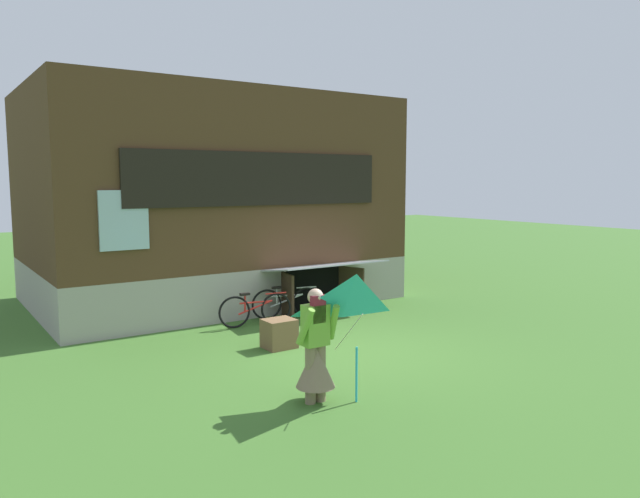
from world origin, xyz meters
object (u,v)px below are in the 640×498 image
Objects in this scene: kite at (356,310)px; person at (316,355)px; bicycle_silver at (287,302)px; bicycle_red at (255,310)px; wooden_crate at (279,334)px.

person is at bearing 114.80° from kite.
bicycle_silver is 0.91m from bicycle_red.
bicycle_silver is 2.78× the size of wooden_crate.
bicycle_silver is at bearing 74.42° from person.
wooden_crate is (0.67, 3.06, -1.05)m from kite.
person is 4.93m from bicycle_silver.
person is at bearing -101.31° from bicycle_silver.
person is 2.85× the size of wooden_crate.
bicycle_silver is at bearing 68.46° from kite.
wooden_crate is at bearing 77.72° from kite.
bicycle_silver is (1.95, 4.94, -0.96)m from kite.
wooden_crate is at bearing 81.02° from person.
kite is at bearing -102.28° from wooden_crate.
bicycle_silver is (2.20, 4.40, -0.30)m from person.
bicycle_silver reaches higher than wooden_crate.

